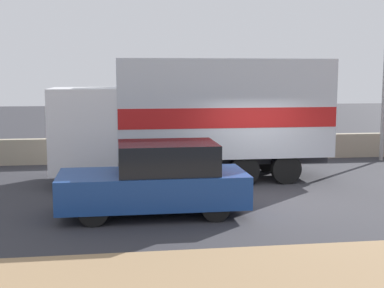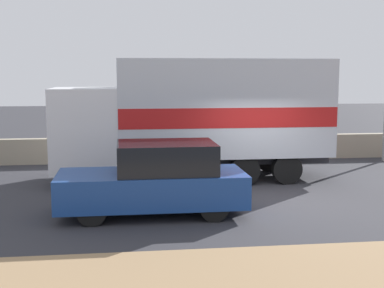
% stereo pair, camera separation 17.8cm
% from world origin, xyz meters
% --- Properties ---
extents(ground_plane, '(80.00, 80.00, 0.00)m').
position_xyz_m(ground_plane, '(0.00, 0.00, 0.00)').
color(ground_plane, '#2D2D33').
extents(stone_wall_backdrop, '(60.00, 0.35, 0.89)m').
position_xyz_m(stone_wall_backdrop, '(0.00, 6.29, 0.44)').
color(stone_wall_backdrop, gray).
rests_on(stone_wall_backdrop, ground_plane).
extents(box_truck, '(8.01, 2.40, 3.54)m').
position_xyz_m(box_truck, '(-1.36, 2.91, 1.94)').
color(box_truck, silver).
rests_on(box_truck, ground_plane).
extents(car_hatchback, '(4.15, 1.74, 1.62)m').
position_xyz_m(car_hatchback, '(-2.91, -0.93, 0.79)').
color(car_hatchback, navy).
rests_on(car_hatchback, ground_plane).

